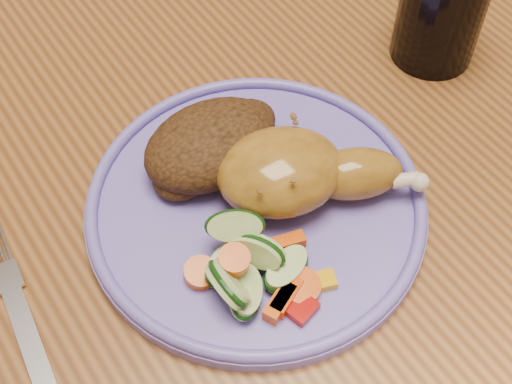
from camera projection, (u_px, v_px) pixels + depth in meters
dining_table at (290, 188)px, 0.69m from camera, size 0.90×1.40×0.75m
plate at (256, 207)px, 0.56m from camera, size 0.27×0.27×0.01m
plate_rim at (256, 199)px, 0.56m from camera, size 0.27×0.27×0.01m
chicken_leg at (298, 172)px, 0.55m from camera, size 0.15×0.13×0.05m
rice_pilaf at (213, 144)px, 0.57m from camera, size 0.12×0.08×0.05m
vegetable_pile at (251, 268)px, 0.51m from camera, size 0.09×0.11×0.05m
fork at (24, 326)px, 0.51m from camera, size 0.04×0.18×0.00m
drinking_glass at (441, 10)px, 0.63m from camera, size 0.08×0.08×0.10m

